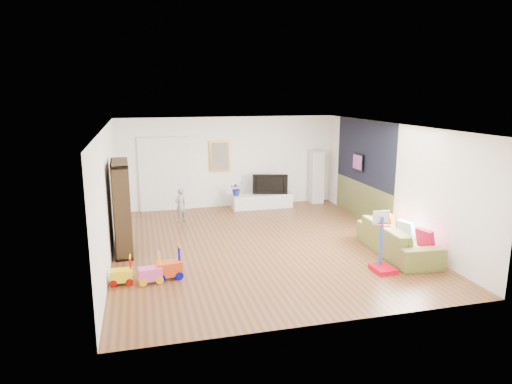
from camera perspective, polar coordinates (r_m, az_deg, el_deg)
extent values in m
cube|color=brown|center=(10.49, 0.55, -6.61)|extent=(6.50, 7.50, 0.00)
cube|color=white|center=(9.94, 0.58, 8.27)|extent=(6.50, 7.50, 0.00)
cube|color=white|center=(13.73, -3.50, 3.74)|extent=(6.50, 0.00, 2.70)
cube|color=silver|center=(6.69, 8.94, -5.75)|extent=(6.50, 0.00, 2.70)
cube|color=silver|center=(9.82, -18.08, -0.37)|extent=(0.00, 7.50, 2.70)
cube|color=white|center=(11.39, 16.56, 1.44)|extent=(0.00, 7.50, 2.70)
cube|color=black|center=(12.51, 13.37, 4.89)|extent=(0.01, 3.20, 1.70)
cube|color=brown|center=(12.75, 13.07, -1.13)|extent=(0.01, 3.20, 1.00)
cube|color=white|center=(13.51, -11.38, 2.08)|extent=(1.45, 0.06, 2.10)
cube|color=gold|center=(13.61, -4.51, 4.50)|extent=(0.62, 0.06, 0.92)
cube|color=#7F3F8C|center=(12.70, 12.63, 3.66)|extent=(0.04, 0.56, 0.46)
cube|color=silver|center=(13.68, 0.79, -1.14)|extent=(1.81, 0.47, 0.42)
cube|color=silver|center=(14.36, 7.57, 1.90)|extent=(0.39, 0.39, 1.64)
cube|color=#322413|center=(10.23, -16.43, -1.84)|extent=(0.40, 1.37, 1.98)
imported|color=olive|center=(10.29, 17.26, -5.63)|extent=(1.00, 2.31, 0.66)
cube|color=red|center=(9.15, 15.82, -6.07)|extent=(0.42, 0.50, 1.18)
cube|color=yellow|center=(8.71, -16.51, -9.39)|extent=(0.39, 0.25, 0.52)
cube|color=#D94613|center=(8.72, -10.85, -8.70)|extent=(0.49, 0.34, 0.62)
cube|color=#EC51B4|center=(8.62, -13.12, -9.31)|extent=(0.44, 0.31, 0.55)
imported|color=gray|center=(12.32, -9.41, -1.63)|extent=(0.40, 0.37, 0.92)
imported|color=black|center=(13.69, 1.77, 1.06)|extent=(1.05, 0.39, 0.60)
imported|color=navy|center=(13.43, -2.43, 0.43)|extent=(0.40, 0.35, 0.42)
cube|color=#BF0A3A|center=(9.86, 20.39, -5.47)|extent=(0.18, 0.42, 0.40)
cube|color=white|center=(10.36, 18.23, -4.45)|extent=(0.21, 0.39, 0.38)
cube|color=#A93D1E|center=(10.89, 16.39, -3.53)|extent=(0.13, 0.38, 0.37)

